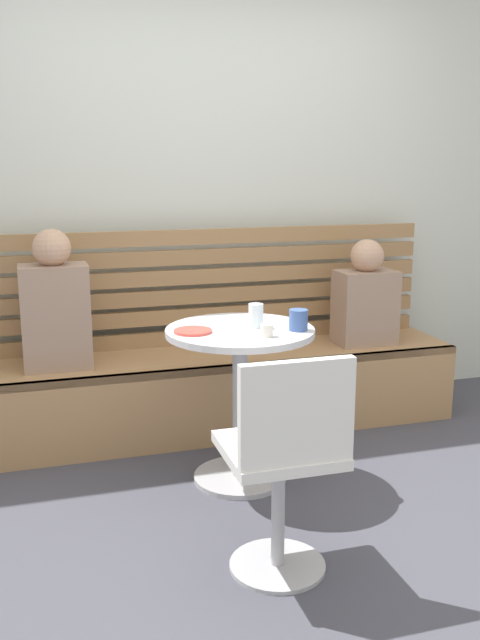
# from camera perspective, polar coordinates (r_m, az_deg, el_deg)

# --- Properties ---
(ground) EXTENTS (8.00, 8.00, 0.00)m
(ground) POSITION_cam_1_polar(r_m,az_deg,el_deg) (3.00, 4.56, -16.85)
(ground) COLOR #42424C
(back_wall) EXTENTS (5.20, 0.10, 2.90)m
(back_wall) POSITION_cam_1_polar(r_m,az_deg,el_deg) (4.17, -3.52, 12.36)
(back_wall) COLOR silver
(back_wall) RESTS_ON ground
(booth_bench) EXTENTS (2.70, 0.52, 0.44)m
(booth_bench) POSITION_cam_1_polar(r_m,az_deg,el_deg) (3.95, -1.77, -5.79)
(booth_bench) COLOR #A87C51
(booth_bench) RESTS_ON ground
(booth_backrest) EXTENTS (2.65, 0.04, 0.67)m
(booth_backrest) POSITION_cam_1_polar(r_m,az_deg,el_deg) (4.04, -2.72, 2.77)
(booth_backrest) COLOR #9A7249
(booth_backrest) RESTS_ON booth_bench
(cafe_table) EXTENTS (0.68, 0.68, 0.74)m
(cafe_table) POSITION_cam_1_polar(r_m,az_deg,el_deg) (3.24, 0.00, -4.50)
(cafe_table) COLOR #ADADB2
(cafe_table) RESTS_ON ground
(white_chair) EXTENTS (0.40, 0.40, 0.85)m
(white_chair) POSITION_cam_1_polar(r_m,az_deg,el_deg) (2.51, 3.68, -11.15)
(white_chair) COLOR #ADADB2
(white_chair) RESTS_ON ground
(person_adult) EXTENTS (0.34, 0.22, 0.71)m
(person_adult) POSITION_cam_1_polar(r_m,az_deg,el_deg) (3.68, -14.81, 1.04)
(person_adult) COLOR #9E7F6B
(person_adult) RESTS_ON booth_bench
(person_child_left) EXTENTS (0.34, 0.22, 0.61)m
(person_child_left) POSITION_cam_1_polar(r_m,az_deg,el_deg) (4.11, 10.17, 1.75)
(person_child_left) COLOR #9E7F6B
(person_child_left) RESTS_ON booth_bench
(cup_mug_blue) EXTENTS (0.08, 0.08, 0.09)m
(cup_mug_blue) POSITION_cam_1_polar(r_m,az_deg,el_deg) (3.14, 4.77, -0.00)
(cup_mug_blue) COLOR #3D5B9E
(cup_mug_blue) RESTS_ON cafe_table
(cup_water_clear) EXTENTS (0.07, 0.07, 0.11)m
(cup_water_clear) POSITION_cam_1_polar(r_m,az_deg,el_deg) (3.18, 1.37, 0.36)
(cup_water_clear) COLOR white
(cup_water_clear) RESTS_ON cafe_table
(cup_espresso_small) EXTENTS (0.06, 0.06, 0.05)m
(cup_espresso_small) POSITION_cam_1_polar(r_m,az_deg,el_deg) (3.03, 2.19, -0.85)
(cup_espresso_small) COLOR silver
(cup_espresso_small) RESTS_ON cafe_table
(plate_small) EXTENTS (0.17, 0.17, 0.01)m
(plate_small) POSITION_cam_1_polar(r_m,az_deg,el_deg) (3.11, -3.86, -0.91)
(plate_small) COLOR #DB4C42
(plate_small) RESTS_ON cafe_table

